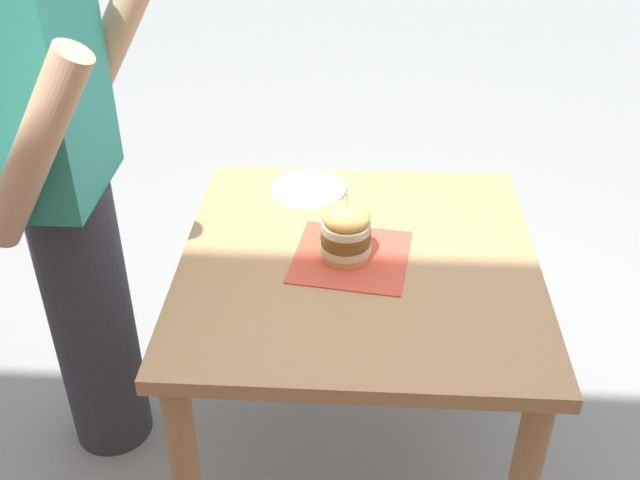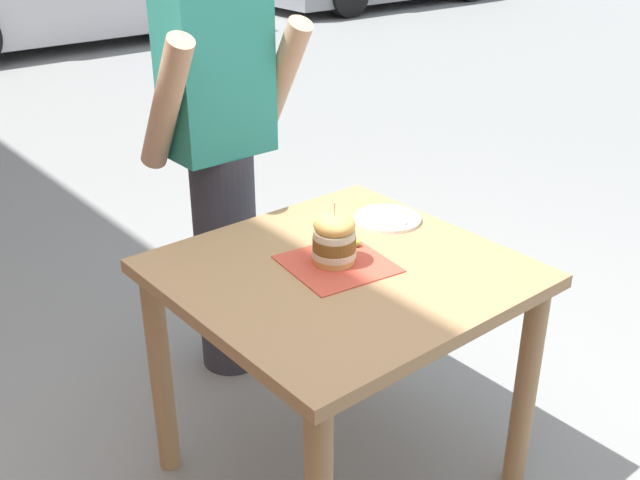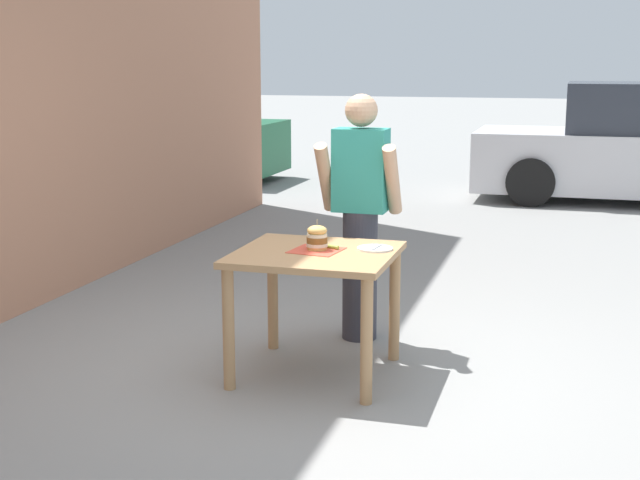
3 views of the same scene
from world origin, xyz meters
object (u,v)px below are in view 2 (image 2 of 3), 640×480
at_px(sandwich, 335,238).
at_px(diner_across_table, 221,156).
at_px(patio_table, 341,307).
at_px(side_plate_with_forks, 388,218).
at_px(pickle_spear, 347,244).

distance_m(sandwich, diner_across_table, 0.74).
relative_size(patio_table, side_plate_with_forks, 4.31).
distance_m(patio_table, pickle_spear, 0.19).
height_order(patio_table, sandwich, sandwich).
height_order(side_plate_with_forks, diner_across_table, diner_across_table).
xyz_separation_m(side_plate_with_forks, diner_across_table, (-0.24, 0.62, 0.10)).
height_order(pickle_spear, side_plate_with_forks, pickle_spear).
xyz_separation_m(patio_table, diner_across_table, (0.09, 0.77, 0.24)).
height_order(patio_table, pickle_spear, pickle_spear).
distance_m(pickle_spear, side_plate_with_forks, 0.26).
height_order(sandwich, diner_across_table, diner_across_table).
relative_size(sandwich, pickle_spear, 2.31).
relative_size(side_plate_with_forks, diner_across_table, 0.13).
bearing_deg(diner_across_table, pickle_spear, -90.22).
bearing_deg(side_plate_with_forks, patio_table, -155.33).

